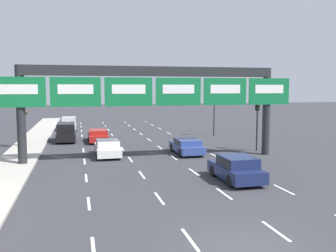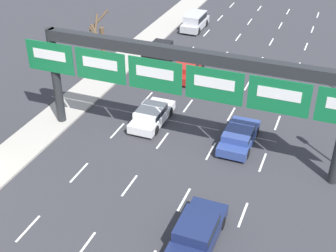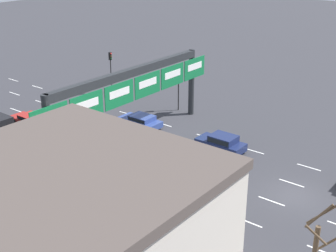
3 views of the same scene
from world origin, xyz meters
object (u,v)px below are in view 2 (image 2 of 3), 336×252
at_px(sign_gantry, 186,75).
at_px(car_blue, 239,136).
at_px(car_navy, 197,230).
at_px(suv_black, 158,55).
at_px(suv_silver, 195,21).
at_px(car_white, 152,115).
at_px(tree_bare_second, 102,44).
at_px(car_red, 187,69).

relative_size(sign_gantry, car_blue, 4.99).
xyz_separation_m(sign_gantry, car_navy, (3.31, -7.30, -4.44)).
bearing_deg(suv_black, suv_silver, 89.52).
distance_m(car_white, tree_bare_second, 9.28).
xyz_separation_m(suv_silver, car_white, (3.26, -18.90, -0.23)).
xyz_separation_m(car_blue, car_red, (-6.54, 8.46, -0.00)).
xyz_separation_m(car_blue, car_navy, (0.23, -9.08, 0.10)).
bearing_deg(sign_gantry, suv_black, 119.92).
distance_m(car_red, tree_bare_second, 7.22).
bearing_deg(car_red, car_navy, -68.88).
relative_size(car_blue, car_navy, 1.02).
relative_size(car_navy, tree_bare_second, 0.84).
relative_size(sign_gantry, suv_black, 4.55).
bearing_deg(car_white, suv_black, 110.10).
xyz_separation_m(suv_silver, tree_bare_second, (-3.64, -13.00, 1.69)).
bearing_deg(suv_silver, car_blue, -63.79).
bearing_deg(suv_silver, sign_gantry, -73.05).
xyz_separation_m(sign_gantry, suv_silver, (-6.42, 21.08, -4.29)).
distance_m(car_blue, tree_bare_second, 14.70).
relative_size(suv_silver, car_red, 0.91).
relative_size(car_white, car_navy, 1.03).
height_order(car_blue, suv_silver, suv_silver).
xyz_separation_m(sign_gantry, car_white, (-3.17, 2.18, -4.52)).
distance_m(car_blue, car_white, 6.25).
bearing_deg(tree_bare_second, suv_black, 42.15).
height_order(car_white, car_red, car_white).
height_order(suv_silver, suv_black, suv_black).
bearing_deg(sign_gantry, car_red, 108.70).
bearing_deg(car_navy, tree_bare_second, 131.02).
height_order(car_blue, car_navy, car_navy).
relative_size(car_blue, suv_silver, 1.01).
xyz_separation_m(sign_gantry, tree_bare_second, (-10.07, 8.07, -2.60)).
bearing_deg(suv_black, sign_gantry, -60.08).
bearing_deg(car_blue, suv_black, 135.18).
height_order(sign_gantry, suv_silver, sign_gantry).
bearing_deg(tree_bare_second, sign_gantry, -38.73).
bearing_deg(car_navy, car_white, 124.33).
distance_m(sign_gantry, car_navy, 9.16).
xyz_separation_m(sign_gantry, car_blue, (3.07, 1.78, -4.55)).
relative_size(sign_gantry, car_navy, 5.07).
bearing_deg(tree_bare_second, car_navy, -48.98).
relative_size(suv_silver, car_white, 0.98).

